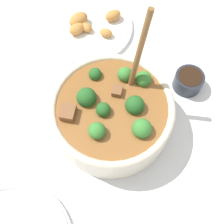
% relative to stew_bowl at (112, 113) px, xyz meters
% --- Properties ---
extents(ground_plane, '(4.00, 4.00, 0.00)m').
position_rel_stew_bowl_xyz_m(ground_plane, '(0.00, 0.00, -0.06)').
color(ground_plane, silver).
extents(stew_bowl, '(0.27, 0.27, 0.28)m').
position_rel_stew_bowl_xyz_m(stew_bowl, '(0.00, 0.00, 0.00)').
color(stew_bowl, beige).
rests_on(stew_bowl, ground_plane).
extents(condiment_bowl, '(0.07, 0.07, 0.04)m').
position_rel_stew_bowl_xyz_m(condiment_bowl, '(-0.22, 0.02, -0.03)').
color(condiment_bowl, '#232833').
rests_on(condiment_bowl, ground_plane).
extents(food_plate, '(0.25, 0.25, 0.05)m').
position_rel_stew_bowl_xyz_m(food_plate, '(-0.11, -0.28, -0.05)').
color(food_plate, white).
rests_on(food_plate, ground_plane).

